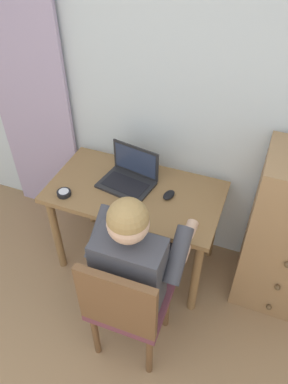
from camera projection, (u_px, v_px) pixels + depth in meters
The scene contains 8 objects.
wall_back at pixel (200, 96), 2.19m from camera, with size 4.80×0.05×2.50m, color silver.
curtain_panel at pixel (28, 85), 2.54m from camera, with size 0.63×0.03×2.28m, color #B29EBC.
desk at pixel (135, 202), 2.44m from camera, with size 1.13×0.61×0.71m.
chair at pixel (126, 304), 1.99m from camera, with size 0.42×0.40×0.88m.
person_seated at pixel (138, 258), 1.99m from camera, with size 0.53×0.59×1.20m.
laptop at pixel (129, 176), 2.39m from camera, with size 0.38×0.30×0.24m.
computer_mouse at pixel (169, 195), 2.30m from camera, with size 0.06×0.10×0.03m, color black.
desk_clock at pixel (64, 193), 2.32m from camera, with size 0.09×0.09×0.03m.
Camera 1 is at (0.41, 0.20, 2.28)m, focal length 34.06 mm.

